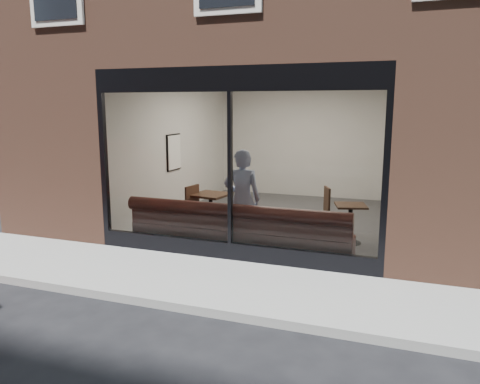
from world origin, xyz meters
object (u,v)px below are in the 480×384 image
(cafe_chair_right, at_px, (317,221))
(person, at_px, (242,199))
(cafe_table_right, at_px, (351,205))
(cafe_chair_left, at_px, (185,218))
(cafe_table_left, at_px, (211,195))
(banquette, at_px, (238,240))

(cafe_chair_right, bearing_deg, person, 29.35)
(cafe_table_right, xyz_separation_m, cafe_chair_left, (-3.40, -0.08, -0.50))
(cafe_table_right, bearing_deg, cafe_table_left, 178.31)
(cafe_table_left, height_order, cafe_table_right, cafe_table_left)
(person, bearing_deg, banquette, 83.34)
(cafe_table_left, xyz_separation_m, cafe_table_right, (2.89, -0.09, 0.00))
(banquette, distance_m, cafe_table_left, 1.79)
(cafe_table_left, height_order, cafe_chair_right, cafe_table_left)
(cafe_table_left, height_order, cafe_chair_left, cafe_table_left)
(person, xyz_separation_m, cafe_chair_right, (1.10, 1.49, -0.67))
(cafe_table_right, bearing_deg, banquette, -145.52)
(banquette, relative_size, cafe_chair_right, 10.42)
(person, relative_size, cafe_chair_left, 3.85)
(cafe_table_left, relative_size, cafe_chair_right, 1.82)
(person, height_order, cafe_chair_left, person)
(banquette, bearing_deg, cafe_chair_right, 59.21)
(banquette, xyz_separation_m, cafe_table_right, (1.79, 1.23, 0.52))
(banquette, relative_size, cafe_table_left, 5.72)
(person, xyz_separation_m, cafe_table_left, (-1.06, 1.02, -0.17))
(banquette, xyz_separation_m, cafe_chair_right, (1.07, 1.79, 0.01))
(banquette, height_order, cafe_table_right, cafe_table_right)
(person, distance_m, cafe_table_left, 1.48)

